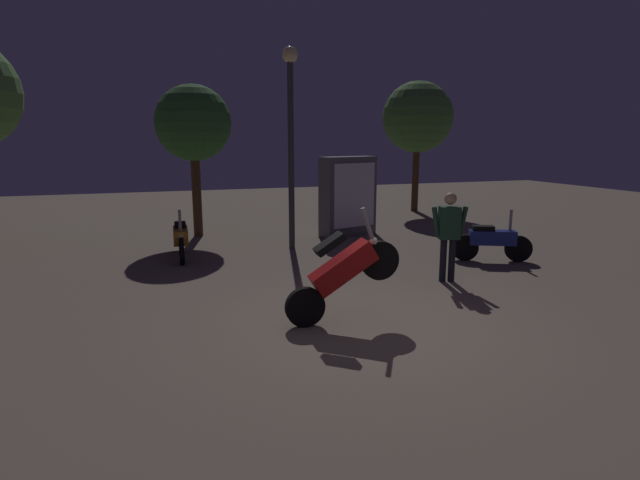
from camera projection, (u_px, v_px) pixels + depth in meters
The scene contains 9 objects.
ground_plane at pixel (366, 324), 7.05m from camera, with size 40.00×40.00×0.00m, color #756656.
motorcycle_red_foreground at pixel (343, 271), 6.99m from camera, with size 1.66×0.33×1.63m.
motorcycle_orange_parked_left at pixel (181, 239), 10.89m from camera, with size 0.34×1.66×1.11m.
motorcycle_blue_parked_right at pixel (492, 241), 10.64m from camera, with size 1.55×0.79×1.11m.
person_rider_beside at pixel (449, 229), 9.01m from camera, with size 0.66×0.33×1.62m.
streetlamp_near at pixel (291, 122), 11.46m from camera, with size 0.36×0.36×4.57m.
tree_left_bg at pixel (193, 124), 12.95m from camera, with size 1.95×1.95×3.93m.
tree_right_bg at pixel (418, 118), 17.58m from camera, with size 2.45×2.45×4.54m.
kiosk_billboard at pixel (348, 196), 13.46m from camera, with size 1.68×0.95×2.10m.
Camera 1 is at (-2.75, -6.12, 2.55)m, focal length 28.27 mm.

